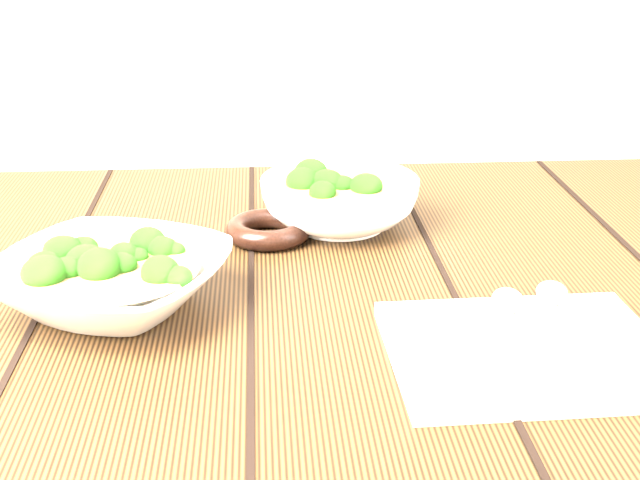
{
  "coord_description": "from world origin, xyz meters",
  "views": [
    {
      "loc": [
        -0.01,
        -0.83,
        1.12
      ],
      "look_at": [
        0.05,
        -0.02,
        0.8
      ],
      "focal_mm": 50.0,
      "sensor_mm": 36.0,
      "label": 1
    }
  ],
  "objects_px": {
    "soup_bowl_front": "(111,279)",
    "soup_bowl_back": "(339,201)",
    "trivet": "(268,229)",
    "napkin": "(526,351)",
    "table": "(273,382)"
  },
  "relations": [
    {
      "from": "napkin",
      "to": "soup_bowl_back",
      "type": "bearing_deg",
      "value": 110.03
    },
    {
      "from": "soup_bowl_front",
      "to": "napkin",
      "type": "relative_size",
      "value": 1.19
    },
    {
      "from": "soup_bowl_back",
      "to": "trivet",
      "type": "xyz_separation_m",
      "value": [
        -0.08,
        -0.04,
        -0.02
      ]
    },
    {
      "from": "soup_bowl_back",
      "to": "trivet",
      "type": "height_order",
      "value": "soup_bowl_back"
    },
    {
      "from": "table",
      "to": "soup_bowl_back",
      "type": "height_order",
      "value": "soup_bowl_back"
    },
    {
      "from": "soup_bowl_front",
      "to": "soup_bowl_back",
      "type": "distance_m",
      "value": 0.31
    },
    {
      "from": "soup_bowl_front",
      "to": "trivet",
      "type": "xyz_separation_m",
      "value": [
        0.15,
        0.17,
        -0.02
      ]
    },
    {
      "from": "soup_bowl_front",
      "to": "soup_bowl_back",
      "type": "relative_size",
      "value": 1.3
    },
    {
      "from": "soup_bowl_front",
      "to": "napkin",
      "type": "xyz_separation_m",
      "value": [
        0.37,
        -0.13,
        -0.02
      ]
    },
    {
      "from": "trivet",
      "to": "soup_bowl_front",
      "type": "bearing_deg",
      "value": -132.25
    },
    {
      "from": "napkin",
      "to": "trivet",
      "type": "bearing_deg",
      "value": 124.78
    },
    {
      "from": "soup_bowl_front",
      "to": "napkin",
      "type": "bearing_deg",
      "value": -19.01
    },
    {
      "from": "table",
      "to": "napkin",
      "type": "relative_size",
      "value": 5.17
    },
    {
      "from": "trivet",
      "to": "napkin",
      "type": "height_order",
      "value": "trivet"
    },
    {
      "from": "soup_bowl_front",
      "to": "trivet",
      "type": "relative_size",
      "value": 2.84
    }
  ]
}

